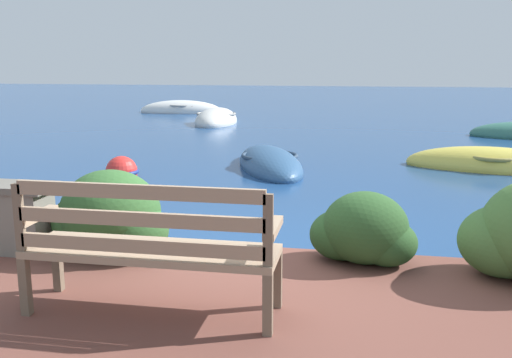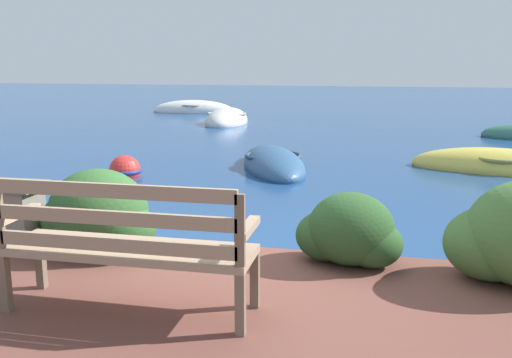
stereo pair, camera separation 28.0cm
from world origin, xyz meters
The scene contains 9 objects.
ground_plane centered at (0.00, 0.00, 0.00)m, with size 80.00×80.00×0.00m.
park_bench centered at (-0.28, -1.54, 0.71)m, with size 1.71×0.48×0.93m.
hedge_clump_left centered at (-1.07, -0.43, 0.55)m, with size 1.11×0.80×0.75m.
hedge_clump_centre centered at (1.12, -0.26, 0.48)m, with size 0.90×0.65×0.61m.
rowboat_nearest centered at (-0.50, 5.06, 0.05)m, with size 1.92×3.01×0.63m.
rowboat_mid centered at (3.43, 5.62, 0.06)m, with size 3.16×1.65×0.70m.
rowboat_outer centered at (-3.28, 12.18, 0.07)m, with size 1.34×2.73×0.85m.
rowboat_distant centered at (-5.49, 15.56, 0.07)m, with size 3.14×1.34×0.82m.
mooring_buoy centered at (-2.79, 3.80, 0.09)m, with size 0.58×0.58×0.53m.
Camera 2 is at (1.32, -4.88, 1.89)m, focal length 40.00 mm.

